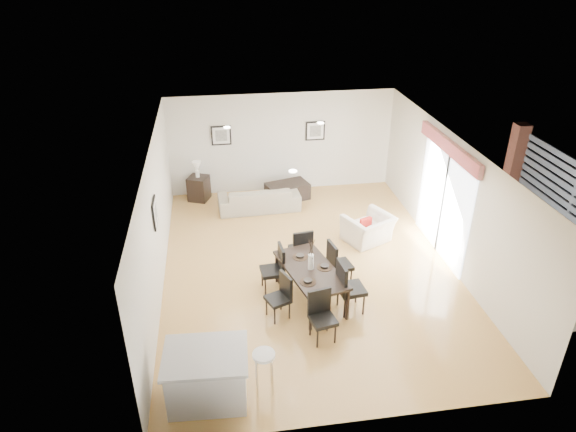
{
  "coord_description": "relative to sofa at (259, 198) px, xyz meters",
  "views": [
    {
      "loc": [
        -1.77,
        -8.92,
        6.09
      ],
      "look_at": [
        -0.37,
        0.4,
        1.06
      ],
      "focal_mm": 32.0,
      "sensor_mm": 36.0,
      "label": 1
    }
  ],
  "objects": [
    {
      "name": "cushion",
      "position": [
        2.21,
        -2.08,
        0.21
      ],
      "size": [
        0.29,
        0.18,
        0.28
      ],
      "primitive_type": "cube",
      "rotation": [
        0.0,
        0.0,
        3.51
      ],
      "color": "#9F1A14",
      "rests_on": "armchair"
    },
    {
      "name": "courtyard_plant_b",
      "position": [
        6.4,
        -1.09,
        -0.01
      ],
      "size": [
        0.43,
        0.43,
        0.59
      ],
      "primitive_type": "imported",
      "rotation": [
        0.0,
        0.0,
        -0.37
      ],
      "color": "#3B5F29",
      "rests_on": "ground"
    },
    {
      "name": "ground",
      "position": [
        0.75,
        -2.87,
        -0.3
      ],
      "size": [
        8.0,
        8.0,
        0.0
      ],
      "primitive_type": "plane",
      "color": "tan",
      "rests_on": "ground"
    },
    {
      "name": "courtyard",
      "position": [
        6.92,
        -2.0,
        0.62
      ],
      "size": [
        6.0,
        6.0,
        2.0
      ],
      "color": "gray",
      "rests_on": "ground"
    },
    {
      "name": "sliding_door",
      "position": [
        3.71,
        -2.57,
        1.36
      ],
      "size": [
        0.12,
        2.7,
        2.57
      ],
      "color": "white",
      "rests_on": "wall_right"
    },
    {
      "name": "table_lamp",
      "position": [
        -1.53,
        0.79,
        0.63
      ],
      "size": [
        0.23,
        0.23,
        0.43
      ],
      "color": "white",
      "rests_on": "side_table"
    },
    {
      "name": "dining_chair_enear",
      "position": [
        1.18,
        -4.38,
        0.29
      ],
      "size": [
        0.52,
        0.52,
        1.05
      ],
      "rotation": [
        0.0,
        0.0,
        1.68
      ],
      "color": "black",
      "rests_on": "ground"
    },
    {
      "name": "wall_right",
      "position": [
        3.75,
        -2.87,
        1.05
      ],
      "size": [
        0.04,
        8.0,
        2.7
      ],
      "primitive_type": "cube",
      "color": "silver",
      "rests_on": "ground"
    },
    {
      "name": "dining_chair_head",
      "position": [
        0.57,
        -5.01,
        0.22
      ],
      "size": [
        0.49,
        0.49,
        0.93
      ],
      "rotation": [
        0.0,
        0.0,
        0.2
      ],
      "color": "black",
      "rests_on": "ground"
    },
    {
      "name": "wall_back",
      "position": [
        0.75,
        1.13,
        1.05
      ],
      "size": [
        6.0,
        0.04,
        2.7
      ],
      "primitive_type": "cube",
      "color": "silver",
      "rests_on": "ground"
    },
    {
      "name": "kitchen_island",
      "position": [
        -1.38,
        -6.1,
        0.13
      ],
      "size": [
        1.28,
        1.01,
        0.86
      ],
      "rotation": [
        0.0,
        0.0,
        -0.06
      ],
      "color": "silver",
      "rests_on": "ground"
    },
    {
      "name": "dining_chair_efar",
      "position": [
        1.19,
        -3.54,
        0.24
      ],
      "size": [
        0.51,
        0.51,
        0.97
      ],
      "rotation": [
        0.0,
        0.0,
        1.76
      ],
      "color": "black",
      "rests_on": "ground"
    },
    {
      "name": "framed_print_back_left",
      "position": [
        -0.85,
        1.1,
        1.35
      ],
      "size": [
        0.52,
        0.04,
        0.52
      ],
      "color": "black",
      "rests_on": "wall_back"
    },
    {
      "name": "ceiling",
      "position": [
        0.75,
        -2.87,
        2.4
      ],
      "size": [
        6.0,
        8.0,
        0.02
      ],
      "primitive_type": "cube",
      "color": "white",
      "rests_on": "wall_back"
    },
    {
      "name": "courtyard_plant_a",
      "position": [
        6.31,
        -3.0,
        0.0
      ],
      "size": [
        0.67,
        0.62,
        0.61
      ],
      "primitive_type": "imported",
      "rotation": [
        0.0,
        0.0,
        -0.32
      ],
      "color": "#3B5F29",
      "rests_on": "ground"
    },
    {
      "name": "dining_chair_wnear",
      "position": [
        -0.02,
        -4.35,
        0.19
      ],
      "size": [
        0.51,
        0.51,
        0.88
      ],
      "rotation": [
        0.0,
        0.0,
        -1.18
      ],
      "color": "black",
      "rests_on": "ground"
    },
    {
      "name": "framed_print_left_wall",
      "position": [
        -2.22,
        -3.07,
        1.35
      ],
      "size": [
        0.04,
        0.52,
        0.52
      ],
      "rotation": [
        0.0,
        0.0,
        1.57
      ],
      "color": "black",
      "rests_on": "wall_left"
    },
    {
      "name": "armchair",
      "position": [
        2.3,
        -1.99,
        0.02
      ],
      "size": [
        1.28,
        1.22,
        0.65
      ],
      "primitive_type": "imported",
      "rotation": [
        0.0,
        0.0,
        3.59
      ],
      "color": "silver",
      "rests_on": "ground"
    },
    {
      "name": "coffee_table",
      "position": [
        0.81,
        0.49,
        -0.08
      ],
      "size": [
        1.23,
        0.94,
        0.44
      ],
      "primitive_type": "cube",
      "rotation": [
        0.0,
        0.0,
        0.29
      ],
      "color": "black",
      "rests_on": "ground"
    },
    {
      "name": "wall_front",
      "position": [
        0.75,
        -6.87,
        1.05
      ],
      "size": [
        6.0,
        0.04,
        2.7
      ],
      "primitive_type": "cube",
      "color": "silver",
      "rests_on": "ground"
    },
    {
      "name": "side_table",
      "position": [
        -1.53,
        0.79,
        0.02
      ],
      "size": [
        0.64,
        0.64,
        0.65
      ],
      "primitive_type": "cube",
      "rotation": [
        0.0,
        0.0,
        -0.39
      ],
      "color": "black",
      "rests_on": "ground"
    },
    {
      "name": "wall_left",
      "position": [
        -2.25,
        -2.87,
        1.05
      ],
      "size": [
        0.04,
        8.0,
        2.7
      ],
      "primitive_type": "cube",
      "color": "silver",
      "rests_on": "ground"
    },
    {
      "name": "vase",
      "position": [
        0.59,
        -3.95,
        0.69
      ],
      "size": [
        0.69,
        1.14,
        0.64
      ],
      "color": "white",
      "rests_on": "dining_table"
    },
    {
      "name": "framed_print_back_right",
      "position": [
        1.65,
        1.1,
        1.35
      ],
      "size": [
        0.52,
        0.04,
        0.52
      ],
      "color": "black",
      "rests_on": "wall_back"
    },
    {
      "name": "dining_table",
      "position": [
        0.59,
        -3.95,
        0.34
      ],
      "size": [
        1.25,
        1.86,
        0.71
      ],
      "rotation": [
        0.0,
        0.0,
        0.25
      ],
      "color": "black",
      "rests_on": "ground"
    },
    {
      "name": "dining_chair_wfar",
      "position": [
        -0.01,
        -3.52,
        0.24
      ],
      "size": [
        0.47,
        0.47,
        0.96
      ],
      "rotation": [
        0.0,
        0.0,
        -1.49
      ],
      "color": "black",
      "rests_on": "ground"
    },
    {
      "name": "dining_chair_foot",
      "position": [
        0.6,
        -2.89,
        0.23
      ],
      "size": [
        0.48,
        0.48,
        0.95
      ],
      "rotation": [
        0.0,
        0.0,
        3.27
      ],
      "color": "black",
      "rests_on": "ground"
    },
    {
      "name": "sofa",
      "position": [
        0.0,
        0.0,
        0.0
      ],
      "size": [
        2.1,
        0.9,
        0.6
      ],
      "primitive_type": "imported",
      "rotation": [
        0.0,
        0.0,
        3.18
      ],
      "color": "gray",
      "rests_on": "ground"
    },
    {
      "name": "bar_stool",
      "position": [
        -0.53,
        -6.1,
        0.34
      ],
      "size": [
        0.34,
        0.34,
        0.75
      ],
      "color": "white",
      "rests_on": "ground"
    }
  ]
}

